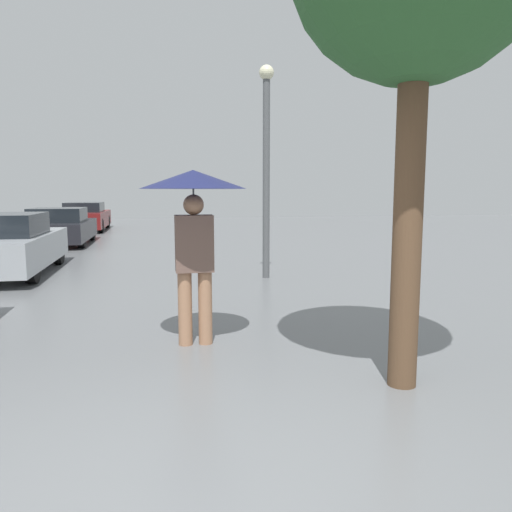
% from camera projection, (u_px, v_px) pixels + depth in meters
% --- Properties ---
extents(pedestrian, '(1.16, 1.16, 1.94)m').
position_uv_depth(pedestrian, '(194.00, 204.00, 5.43)').
color(pedestrian, '#9E7051').
rests_on(pedestrian, ground_plane).
extents(parked_car_second, '(1.80, 4.09, 1.26)m').
position_uv_depth(parked_car_second, '(4.00, 245.00, 10.31)').
color(parked_car_second, '#9EA3A8').
rests_on(parked_car_second, ground_plane).
extents(parked_car_third, '(1.84, 3.99, 1.18)m').
position_uv_depth(parked_car_third, '(60.00, 227.00, 16.09)').
color(parked_car_third, black).
rests_on(parked_car_third, ground_plane).
extents(parked_car_farthest, '(1.75, 4.57, 1.23)m').
position_uv_depth(parked_car_farthest, '(85.00, 217.00, 21.88)').
color(parked_car_farthest, maroon).
rests_on(parked_car_farthest, ground_plane).
extents(street_lamp, '(0.29, 0.29, 4.09)m').
position_uv_depth(street_lamp, '(266.00, 155.00, 9.66)').
color(street_lamp, '#515456').
rests_on(street_lamp, ground_plane).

